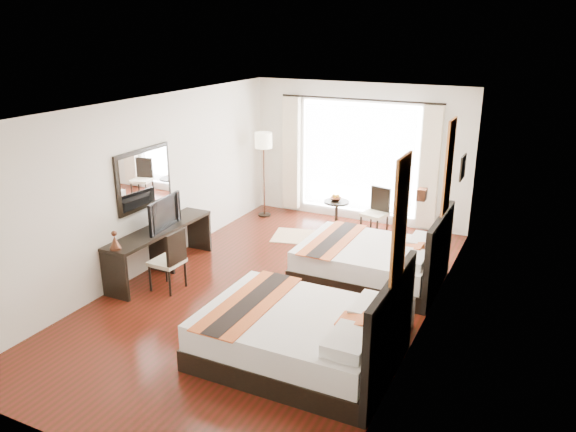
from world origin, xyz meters
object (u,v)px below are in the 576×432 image
at_px(console_desk, 161,250).
at_px(window_chair, 375,221).
at_px(bed_far, 374,261).
at_px(television, 160,213).
at_px(bed_near, 303,335).
at_px(vase, 397,297).
at_px(fruit_bowl, 336,199).
at_px(floor_lamp, 264,146).
at_px(side_table, 336,215).
at_px(table_lamp, 398,278).
at_px(nightstand, 396,317).
at_px(desk_chair, 169,271).

xyz_separation_m(console_desk, window_chair, (2.61, 3.14, -0.10)).
bearing_deg(bed_far, television, -159.61).
xyz_separation_m(bed_near, bed_far, (0.06, 2.53, -0.02)).
distance_m(vase, fruit_bowl, 4.16).
xyz_separation_m(floor_lamp, side_table, (1.65, -0.07, -1.22)).
distance_m(bed_near, bed_far, 2.54).
distance_m(table_lamp, side_table, 3.98).
relative_size(nightstand, vase, 3.85).
bearing_deg(fruit_bowl, table_lamp, -57.08).
bearing_deg(nightstand, bed_far, 118.21).
relative_size(console_desk, fruit_bowl, 9.32).
bearing_deg(floor_lamp, bed_near, -56.78).
height_order(vase, window_chair, window_chair).
bearing_deg(nightstand, window_chair, 112.12).
height_order(bed_far, fruit_bowl, bed_far).
relative_size(bed_near, console_desk, 1.04).
bearing_deg(window_chair, bed_far, 31.15).
bearing_deg(vase, table_lamp, 103.85).
xyz_separation_m(nightstand, window_chair, (-1.36, 3.35, 0.06)).
relative_size(television, fruit_bowl, 3.78).
bearing_deg(side_table, bed_near, -73.43).
bearing_deg(floor_lamp, window_chair, -2.48).
distance_m(floor_lamp, window_chair, 2.74).
bearing_deg(bed_near, bed_far, 88.61).
distance_m(table_lamp, console_desk, 3.97).
bearing_deg(television, floor_lamp, -9.19).
height_order(television, floor_lamp, floor_lamp).
xyz_separation_m(side_table, window_chair, (0.80, -0.04, -0.00)).
xyz_separation_m(bed_near, nightstand, (0.82, 1.12, -0.11)).
bearing_deg(nightstand, floor_lamp, 137.84).
bearing_deg(console_desk, bed_far, 20.60).
bearing_deg(desk_chair, bed_near, 163.80).
xyz_separation_m(desk_chair, floor_lamp, (-0.35, 3.72, 1.21)).
xyz_separation_m(television, floor_lamp, (0.14, 3.22, 0.49)).
relative_size(nightstand, fruit_bowl, 1.99).
bearing_deg(television, nightstand, -100.14).
xyz_separation_m(nightstand, television, (-3.95, 0.23, 0.79)).
height_order(fruit_bowl, window_chair, window_chair).
bearing_deg(window_chair, desk_chair, -16.30).
relative_size(bed_near, window_chair, 2.49).
bearing_deg(window_chair, nightstand, 35.98).
xyz_separation_m(bed_near, television, (-3.13, 1.35, 0.68)).
height_order(table_lamp, fruit_bowl, table_lamp).
xyz_separation_m(desk_chair, fruit_bowl, (1.26, 3.68, 0.30)).
distance_m(vase, console_desk, 4.00).
bearing_deg(console_desk, television, 46.43).
relative_size(vase, side_table, 0.21).
xyz_separation_m(television, side_table, (1.79, 3.15, -0.73)).
height_order(floor_lamp, side_table, floor_lamp).
bearing_deg(bed_near, table_lamp, 55.84).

